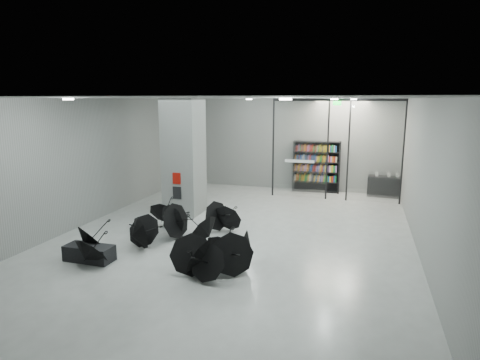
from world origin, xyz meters
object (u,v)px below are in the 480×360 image
(bench, at_px, (89,253))
(umbrella_cluster, at_px, (181,241))
(bookshelf, at_px, (316,167))
(shop_counter, at_px, (386,187))
(column, at_px, (184,157))

(bench, relative_size, umbrella_cluster, 0.23)
(bench, xyz_separation_m, bookshelf, (4.46, 9.53, 0.91))
(shop_counter, bearing_deg, umbrella_cluster, -119.21)
(bookshelf, distance_m, shop_counter, 2.97)
(column, height_order, umbrella_cluster, column)
(bench, bearing_deg, column, 85.24)
(bench, height_order, shop_counter, shop_counter)
(bench, height_order, umbrella_cluster, umbrella_cluster)
(column, height_order, bench, column)
(column, distance_m, bookshelf, 6.30)
(shop_counter, bearing_deg, column, -141.77)
(umbrella_cluster, bearing_deg, column, 113.07)
(column, distance_m, shop_counter, 8.48)
(column, relative_size, umbrella_cluster, 0.76)
(bookshelf, xyz_separation_m, umbrella_cluster, (-2.54, -8.27, -0.81))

